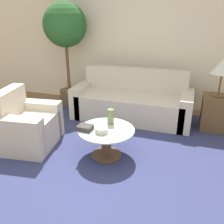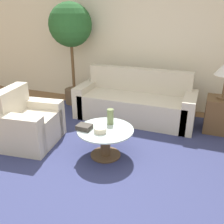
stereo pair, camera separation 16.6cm
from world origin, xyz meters
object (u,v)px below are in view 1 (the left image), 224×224
coffee_table (106,139)px  book_stack (85,128)px  armchair (26,127)px  bowl (102,130)px  potted_plant (65,31)px  vase (111,117)px  table_lamp (223,67)px  sofa_main (132,102)px

coffee_table → book_stack: 0.32m
armchair → coffee_table: size_ratio=1.23×
coffee_table → armchair: bearing=-177.1°
book_stack → bowl: bearing=1.6°
bowl → armchair: bearing=177.8°
potted_plant → bowl: (1.36, -1.77, -1.02)m
potted_plant → book_stack: bearing=-57.5°
armchair → potted_plant: (-0.17, 1.73, 1.17)m
potted_plant → vase: potted_plant is taller
coffee_table → potted_plant: size_ratio=0.38×
coffee_table → vase: 0.30m
potted_plant → table_lamp: bearing=-6.5°
sofa_main → bowl: (-0.05, -1.48, 0.15)m
armchair → coffee_table: armchair is taller
table_lamp → book_stack: bearing=-139.4°
bowl → book_stack: bowl is taller
bowl → potted_plant: bearing=127.4°
table_lamp → potted_plant: bearing=173.5°
armchair → coffee_table: bearing=-94.2°
coffee_table → table_lamp: bearing=43.2°
armchair → table_lamp: table_lamp is taller
sofa_main → vase: sofa_main is taller
sofa_main → coffee_table: sofa_main is taller
table_lamp → potted_plant: 2.86m
armchair → table_lamp: 3.09m
armchair → book_stack: (0.96, -0.04, 0.15)m
coffee_table → table_lamp: size_ratio=1.23×
table_lamp → vase: 1.92m
sofa_main → bowl: bearing=-91.9°
sofa_main → potted_plant: (-1.41, 0.29, 1.17)m
coffee_table → book_stack: (-0.26, -0.10, 0.17)m
table_lamp → vase: size_ratio=2.83×
coffee_table → bowl: size_ratio=4.65×
bowl → book_stack: bearing=178.6°
vase → bowl: bearing=-96.2°
sofa_main → table_lamp: table_lamp is taller
vase → book_stack: 0.39m
table_lamp → potted_plant: (-2.81, 0.32, 0.42)m
coffee_table → table_lamp: (1.43, 1.35, 0.78)m
sofa_main → table_lamp: size_ratio=3.42×
armchair → coffee_table: 1.21m
coffee_table → potted_plant: potted_plant is taller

